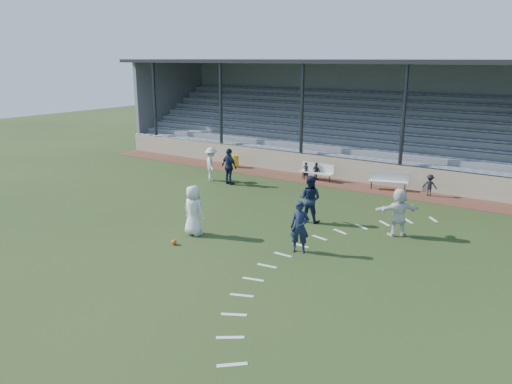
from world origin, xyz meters
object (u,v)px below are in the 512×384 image
trash_bin (235,161)px  player_white_lead (193,210)px  football (174,242)px  player_navy_lead (300,227)px  bench_left (317,170)px  bench_right (389,179)px

trash_bin → player_white_lead: size_ratio=0.38×
football → player_navy_lead: 4.70m
football → trash_bin: bearing=117.1°
player_white_lead → player_navy_lead: (4.29, 0.75, -0.06)m
player_white_lead → football: bearing=97.3°
trash_bin → football: 13.66m
bench_left → player_white_lead: (0.22, -10.75, 0.40)m
trash_bin → football: (6.23, -12.16, -0.30)m
bench_left → football: size_ratio=10.02×
trash_bin → football: trash_bin is taller
bench_left → bench_right: 4.10m
trash_bin → bench_right: bearing=0.5°
bench_left → player_navy_lead: (4.51, -10.01, 0.35)m
bench_left → player_navy_lead: 10.98m
football → player_navy_lead: bearing=25.8°
football → player_white_lead: player_white_lead is taller
bench_right → football: bearing=-124.6°
player_white_lead → player_navy_lead: bearing=-168.5°
bench_right → player_white_lead: size_ratio=1.03×
bench_right → player_navy_lead: player_navy_lead is taller
player_white_lead → bench_left: bearing=-87.1°
bench_right → football: 12.82m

